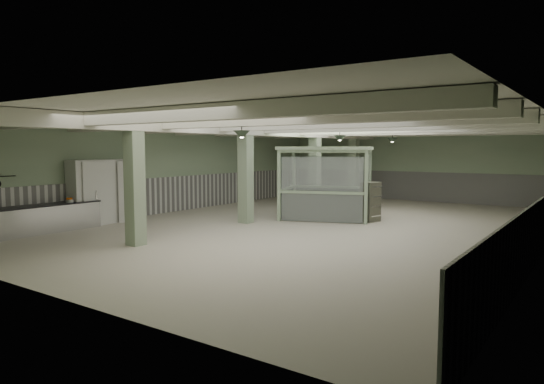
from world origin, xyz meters
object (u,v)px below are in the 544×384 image
Objects in this scene: prep_counter at (24,221)px; filing_cabinet at (370,202)px; guard_booth at (327,170)px; walkin_cooler at (104,190)px.

filing_cabinet is at bearing 49.27° from prep_counter.
walkin_cooler is at bearing -156.01° from guard_booth.
prep_counter is 10.68m from guard_booth.
prep_counter is 11.71m from filing_cabinet.
prep_counter is 1.17× the size of guard_booth.
guard_booth is 2.15m from filing_cabinet.
prep_counter is 3.38× the size of filing_cabinet.
guard_booth reaches higher than walkin_cooler.
guard_booth is at bearing 44.81° from walkin_cooler.
filing_cabinet is (7.72, 5.87, -0.47)m from walkin_cooler.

